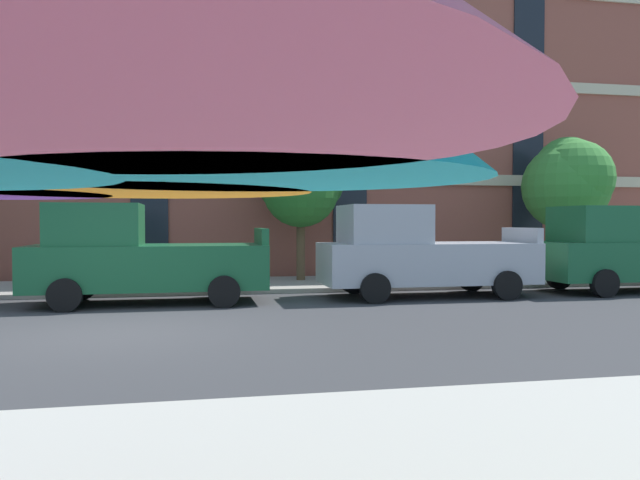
{
  "coord_description": "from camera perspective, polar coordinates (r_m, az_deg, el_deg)",
  "views": [
    {
      "loc": [
        1.33,
        -10.51,
        1.81
      ],
      "look_at": [
        4.08,
        3.2,
        1.4
      ],
      "focal_mm": 35.16,
      "sensor_mm": 36.0,
      "label": 1
    }
  ],
  "objects": [
    {
      "name": "street_tree_middle",
      "position": [
        18.26,
        -1.85,
        5.77
      ],
      "size": [
        2.68,
        2.98,
        4.53
      ],
      "color": "brown",
      "rests_on": "ground"
    },
    {
      "name": "street_tree_right",
      "position": [
        20.92,
        21.74,
        5.04
      ],
      "size": [
        2.67,
        2.72,
        4.45
      ],
      "color": "brown",
      "rests_on": "ground"
    },
    {
      "name": "sidewalk_far",
      "position": [
        17.45,
        -15.69,
        -4.14
      ],
      "size": [
        56.0,
        3.6,
        0.12
      ],
      "primitive_type": "cube",
      "color": "#9E998E",
      "rests_on": "ground"
    },
    {
      "name": "pickup_silver",
      "position": [
        15.17,
        8.9,
        -1.3
      ],
      "size": [
        5.1,
        2.12,
        2.2
      ],
      "color": "#A8AAB2",
      "rests_on": "ground"
    },
    {
      "name": "apartment_building",
      "position": [
        25.95,
        -14.41,
        11.82
      ],
      "size": [
        43.51,
        12.08,
        12.8
      ],
      "color": "#934C3D",
      "rests_on": "ground"
    },
    {
      "name": "ground_plane",
      "position": [
        10.75,
        -18.47,
        -8.11
      ],
      "size": [
        120.0,
        120.0,
        0.0
      ],
      "primitive_type": "plane",
      "color": "#38383A"
    },
    {
      "name": "pickup_green",
      "position": [
        14.29,
        -16.23,
        -1.53
      ],
      "size": [
        5.1,
        2.12,
        2.2
      ],
      "color": "#195933",
      "rests_on": "ground"
    },
    {
      "name": "pickup_green_midblock",
      "position": [
        17.95,
        26.21,
        -0.99
      ],
      "size": [
        5.1,
        2.12,
        2.2
      ],
      "color": "#195933",
      "rests_on": "ground"
    }
  ]
}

